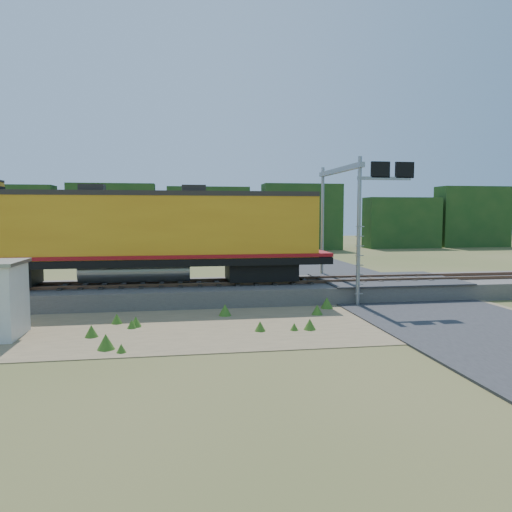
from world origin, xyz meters
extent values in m
plane|color=#475123|center=(0.00, 0.00, 0.00)|extent=(140.00, 140.00, 0.00)
cube|color=slate|center=(0.00, 6.00, 0.40)|extent=(70.00, 5.00, 0.80)
cube|color=brown|center=(0.00, 5.28, 0.88)|extent=(70.00, 0.10, 0.16)
cube|color=brown|center=(0.00, 6.72, 0.88)|extent=(70.00, 0.10, 0.16)
cube|color=#8C7754|center=(-2.00, 0.50, 0.01)|extent=(26.00, 8.00, 0.03)
cube|color=#38383A|center=(7.00, 6.00, 0.83)|extent=(7.00, 5.20, 0.06)
cube|color=#38383A|center=(7.00, 22.00, 0.04)|extent=(7.00, 24.00, 0.08)
cube|color=#193E16|center=(0.00, 38.00, 3.25)|extent=(36.00, 3.00, 6.50)
cube|color=black|center=(0.38, 6.00, 1.38)|extent=(3.38, 2.16, 0.85)
cube|color=black|center=(-5.73, 6.00, 1.97)|extent=(18.79, 2.82, 0.34)
cylinder|color=gray|center=(-5.73, 6.00, 1.52)|extent=(5.17, 1.13, 1.13)
cube|color=gold|center=(-5.73, 6.00, 3.60)|extent=(17.38, 2.72, 2.91)
cube|color=maroon|center=(-5.73, 6.00, 2.26)|extent=(18.79, 2.86, 0.17)
cube|color=#28231E|center=(-5.73, 6.00, 5.17)|extent=(17.38, 2.77, 0.23)
cube|color=#28231E|center=(-7.61, 6.00, 5.38)|extent=(1.13, 0.94, 0.42)
cube|color=#28231E|center=(-2.91, 6.00, 5.38)|extent=(1.13, 0.94, 0.42)
cylinder|color=gray|center=(4.38, 3.20, 3.40)|extent=(0.17, 0.17, 6.80)
cylinder|color=gray|center=(4.38, 8.80, 3.40)|extent=(0.17, 0.17, 6.80)
cube|color=gray|center=(4.38, 6.00, 6.41)|extent=(0.24, 6.20, 0.24)
cube|color=gray|center=(5.55, 3.20, 5.83)|extent=(2.52, 0.15, 0.15)
cube|color=black|center=(5.36, 3.20, 6.21)|extent=(0.87, 0.15, 0.73)
cube|color=black|center=(6.52, 3.20, 6.21)|extent=(0.87, 0.15, 0.73)
camera|label=1|loc=(-3.91, -18.30, 4.29)|focal=35.00mm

